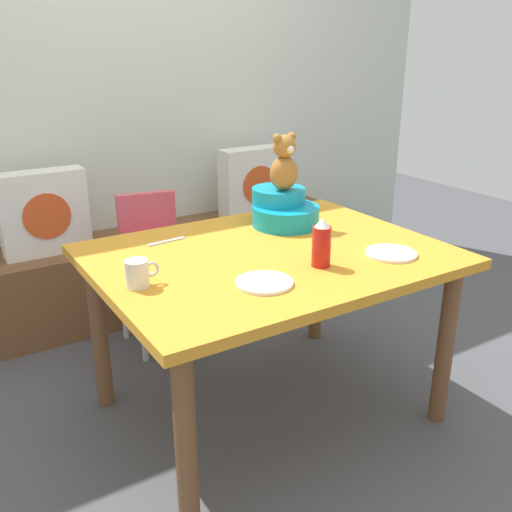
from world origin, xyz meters
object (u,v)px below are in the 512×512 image
(dining_table, at_px, (269,274))
(pillow_floral_left, at_px, (44,213))
(dinner_plate_near, at_px, (264,283))
(coffee_mug, at_px, (138,273))
(pillow_floral_right, at_px, (254,183))
(highchair, at_px, (154,250))
(infant_seat_teal, at_px, (283,209))
(ketchup_bottle, at_px, (322,244))
(teddy_bear, at_px, (284,163))
(dinner_plate_far, at_px, (391,253))

(dining_table, bearing_deg, pillow_floral_left, 115.18)
(dinner_plate_near, bearing_deg, coffee_mug, 150.51)
(pillow_floral_right, xyz_separation_m, coffee_mug, (-1.26, -1.30, 0.11))
(pillow_floral_right, bearing_deg, dining_table, -119.29)
(highchair, height_order, infant_seat_teal, infant_seat_teal)
(pillow_floral_left, bearing_deg, ketchup_bottle, -65.73)
(ketchup_bottle, height_order, dinner_plate_near, ketchup_bottle)
(teddy_bear, bearing_deg, infant_seat_teal, 90.00)
(pillow_floral_right, bearing_deg, teddy_bear, -114.70)
(highchair, relative_size, teddy_bear, 3.16)
(infant_seat_teal, bearing_deg, dinner_plate_far, -76.45)
(dining_table, bearing_deg, coffee_mug, -174.86)
(ketchup_bottle, bearing_deg, dinner_plate_far, -9.91)
(highchair, relative_size, infant_seat_teal, 2.39)
(dining_table, distance_m, coffee_mug, 0.58)
(dinner_plate_near, bearing_deg, highchair, 88.21)
(infant_seat_teal, height_order, ketchup_bottle, ketchup_bottle)
(pillow_floral_left, bearing_deg, dinner_plate_near, -75.31)
(ketchup_bottle, bearing_deg, pillow_floral_right, 67.11)
(pillow_floral_left, distance_m, coffee_mug, 1.30)
(dining_table, height_order, teddy_bear, teddy_bear)
(dining_table, xyz_separation_m, dinner_plate_near, (-0.19, -0.26, 0.10))
(infant_seat_teal, relative_size, dinner_plate_far, 1.65)
(highchair, distance_m, dinner_plate_far, 1.25)
(pillow_floral_right, xyz_separation_m, highchair, (-0.86, -0.42, -0.16))
(pillow_floral_right, xyz_separation_m, teddy_bear, (-0.45, -0.98, 0.34))
(dining_table, xyz_separation_m, teddy_bear, (0.25, 0.27, 0.37))
(ketchup_bottle, xyz_separation_m, dinner_plate_far, (0.30, -0.05, -0.08))
(pillow_floral_right, bearing_deg, dinner_plate_far, -101.80)
(pillow_floral_right, xyz_separation_m, dining_table, (-0.70, -1.25, -0.03))
(pillow_floral_right, relative_size, dinner_plate_far, 2.20)
(highchair, bearing_deg, ketchup_bottle, -77.46)
(infant_seat_teal, bearing_deg, dinner_plate_near, -129.89)
(teddy_bear, relative_size, dinner_plate_near, 1.25)
(highchair, xyz_separation_m, coffee_mug, (-0.40, -0.88, 0.27))
(highchair, xyz_separation_m, infant_seat_teal, (0.41, -0.56, 0.29))
(dining_table, relative_size, ketchup_bottle, 7.29)
(infant_seat_teal, xyz_separation_m, coffee_mug, (-0.81, -0.32, -0.02))
(dinner_plate_far, bearing_deg, coffee_mug, 166.38)
(infant_seat_teal, xyz_separation_m, dinner_plate_far, (0.13, -0.55, -0.07))
(pillow_floral_left, height_order, dining_table, pillow_floral_left)
(pillow_floral_right, distance_m, highchair, 0.97)
(teddy_bear, height_order, coffee_mug, teddy_bear)
(pillow_floral_left, distance_m, infant_seat_teal, 1.29)
(pillow_floral_right, height_order, ketchup_bottle, ketchup_bottle)
(infant_seat_teal, bearing_deg, dining_table, -132.91)
(teddy_bear, height_order, dinner_plate_far, teddy_bear)
(teddy_bear, bearing_deg, dinner_plate_near, -129.92)
(dinner_plate_near, height_order, dinner_plate_far, same)
(teddy_bear, distance_m, coffee_mug, 0.90)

